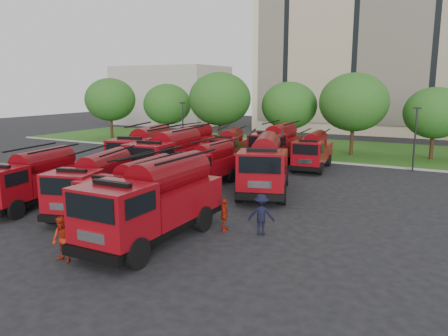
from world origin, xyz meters
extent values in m
plane|color=black|center=(0.00, 0.00, 0.00)|extent=(140.00, 140.00, 0.00)
cube|color=#235416|center=(0.00, 26.00, 0.06)|extent=(70.00, 16.00, 0.12)
cube|color=gray|center=(0.00, 17.90, 0.07)|extent=(70.00, 0.30, 0.14)
cube|color=beige|center=(2.00, 48.00, 12.50)|extent=(30.00, 14.00, 25.00)
cube|color=black|center=(2.00, 40.90, 12.50)|extent=(28.00, 0.15, 22.00)
cube|color=#9C968A|center=(-30.00, 44.00, 5.00)|extent=(18.00, 12.00, 10.00)
cylinder|color=#382314|center=(-24.00, 22.00, 1.31)|extent=(0.36, 0.36, 2.62)
ellipsoid|color=#164714|center=(-24.00, 22.00, 5.03)|extent=(6.30, 6.30, 5.36)
cylinder|color=#382314|center=(-16.00, 23.00, 1.19)|extent=(0.36, 0.36, 2.38)
ellipsoid|color=#164714|center=(-16.00, 23.00, 4.56)|extent=(5.71, 5.71, 4.86)
cylinder|color=#382314|center=(-8.00, 21.50, 1.40)|extent=(0.36, 0.36, 2.80)
ellipsoid|color=#164714|center=(-8.00, 21.50, 5.36)|extent=(6.72, 6.72, 5.71)
cylinder|color=#382314|center=(-1.00, 24.00, 1.22)|extent=(0.36, 0.36, 2.45)
ellipsoid|color=#164714|center=(-1.00, 24.00, 4.69)|extent=(5.88, 5.88, 5.00)
cylinder|color=#382314|center=(6.00, 22.50, 1.36)|extent=(0.36, 0.36, 2.73)
ellipsoid|color=#164714|center=(6.00, 22.50, 5.23)|extent=(6.55, 6.55, 5.57)
cylinder|color=#382314|center=(13.00, 23.50, 1.14)|extent=(0.36, 0.36, 2.27)
ellipsoid|color=#164714|center=(13.00, 23.50, 4.36)|extent=(5.46, 5.46, 4.64)
cylinder|color=black|center=(-10.00, 17.20, 2.50)|extent=(0.14, 0.14, 5.00)
cube|color=black|center=(-10.00, 17.20, 5.05)|extent=(0.60, 0.25, 0.12)
cylinder|color=black|center=(12.00, 17.20, 2.50)|extent=(0.14, 0.14, 5.00)
cube|color=black|center=(12.00, 17.20, 5.05)|extent=(0.60, 0.25, 0.12)
cube|color=black|center=(-6.37, -4.04, 0.62)|extent=(3.23, 6.97, 0.29)
cube|color=maroon|center=(-6.53, -3.00, 1.39)|extent=(3.01, 4.72, 1.25)
cylinder|color=#570308|center=(-6.53, -3.00, 2.41)|extent=(2.05, 4.20, 1.44)
cylinder|color=black|center=(-4.89, -6.33, 0.53)|extent=(0.50, 1.09, 1.05)
cylinder|color=black|center=(-7.72, -2.51, 0.53)|extent=(0.50, 1.09, 1.05)
cylinder|color=black|center=(-5.55, -2.17, 0.53)|extent=(0.50, 1.09, 1.05)
cube|color=black|center=(-2.25, -3.21, 0.63)|extent=(3.98, 7.13, 0.29)
cube|color=black|center=(-1.32, -6.52, 0.58)|extent=(2.40, 0.89, 0.34)
cube|color=maroon|center=(-1.62, -5.44, 1.72)|extent=(2.86, 2.69, 1.89)
cube|color=black|center=(-1.33, -6.49, 2.16)|extent=(1.97, 0.60, 0.82)
cube|color=maroon|center=(-2.54, -2.18, 1.40)|extent=(3.49, 4.93, 1.26)
cylinder|color=#570308|center=(-2.54, -2.18, 2.43)|extent=(2.50, 4.31, 1.45)
cylinder|color=black|center=(-2.64, -5.93, 0.53)|extent=(0.62, 1.12, 1.07)
cylinder|color=black|center=(-0.50, -5.33, 0.53)|extent=(0.62, 1.12, 1.07)
cylinder|color=black|center=(-3.80, -1.83, 0.53)|extent=(0.62, 1.12, 1.07)
cylinder|color=black|center=(-1.65, -1.23, 0.53)|extent=(0.62, 1.12, 1.07)
cube|color=black|center=(0.56, -3.36, 0.60)|extent=(2.58, 6.64, 0.28)
cube|color=black|center=(0.79, -6.65, 0.56)|extent=(2.33, 0.39, 0.33)
cube|color=maroon|center=(0.71, -5.58, 1.65)|extent=(2.41, 2.20, 1.81)
cube|color=black|center=(0.78, -6.62, 2.07)|extent=(1.95, 0.18, 0.79)
cube|color=maroon|center=(0.49, -2.34, 1.35)|extent=(2.56, 4.42, 1.21)
cylinder|color=#570308|center=(0.49, -2.34, 2.34)|extent=(1.66, 3.99, 1.39)
cylinder|color=black|center=(-0.34, -5.84, 0.51)|extent=(0.39, 1.04, 1.02)
cylinder|color=black|center=(1.79, -5.69, 0.51)|extent=(0.39, 1.04, 1.02)
cylinder|color=black|center=(-0.62, -1.76, 0.51)|extent=(0.39, 1.04, 1.02)
cylinder|color=black|center=(1.51, -1.61, 0.51)|extent=(0.39, 1.04, 1.02)
cube|color=black|center=(3.32, -5.37, 0.72)|extent=(2.55, 7.73, 0.33)
cube|color=black|center=(3.32, -9.29, 0.66)|extent=(2.76, 0.28, 0.39)
cube|color=maroon|center=(3.32, -8.02, 1.96)|extent=(2.71, 2.43, 2.15)
cube|color=black|center=(3.32, -9.25, 2.46)|extent=(2.32, 0.06, 0.94)
cube|color=maroon|center=(3.31, -4.15, 1.60)|extent=(2.71, 5.08, 1.44)
cylinder|color=#570308|center=(3.31, -4.15, 2.77)|extent=(1.66, 4.64, 1.66)
cylinder|color=black|center=(2.05, -8.24, 0.61)|extent=(0.39, 1.22, 1.21)
cylinder|color=black|center=(4.59, -8.24, 0.61)|extent=(0.39, 1.22, 1.21)
cylinder|color=black|center=(2.04, -3.38, 0.61)|extent=(0.39, 1.22, 1.21)
cylinder|color=black|center=(4.58, -3.38, 0.61)|extent=(0.39, 1.22, 1.21)
cube|color=black|center=(-6.21, 6.11, 0.73)|extent=(4.52, 8.24, 0.34)
cube|color=black|center=(-5.17, 2.28, 0.67)|extent=(2.78, 1.00, 0.39)
cube|color=maroon|center=(-5.51, 3.52, 1.99)|extent=(3.29, 3.09, 2.18)
cube|color=black|center=(-5.18, 2.31, 2.49)|extent=(2.28, 0.66, 0.95)
cube|color=maroon|center=(-6.53, 7.30, 1.62)|extent=(3.99, 5.69, 1.46)
cylinder|color=#570308|center=(-6.53, 7.30, 2.81)|extent=(2.84, 4.98, 1.68)
cylinder|color=black|center=(-6.69, 2.97, 0.62)|extent=(0.70, 1.29, 1.23)
cylinder|color=black|center=(-4.21, 3.64, 0.62)|extent=(0.70, 1.29, 1.23)
cylinder|color=black|center=(-7.97, 7.73, 0.62)|extent=(0.70, 1.29, 1.23)
cylinder|color=black|center=(-5.49, 8.39, 0.62)|extent=(0.70, 1.29, 1.23)
cube|color=black|center=(-3.23, 5.10, 0.72)|extent=(3.26, 7.96, 0.33)
cube|color=black|center=(-2.86, 1.18, 0.66)|extent=(2.78, 0.54, 0.39)
cube|color=maroon|center=(-2.98, 2.45, 1.97)|extent=(2.93, 2.68, 2.16)
cube|color=black|center=(-2.86, 1.21, 2.47)|extent=(2.32, 0.27, 0.94)
cube|color=maroon|center=(-3.34, 6.31, 1.61)|extent=(3.18, 5.33, 1.44)
cylinder|color=#570308|center=(-3.34, 6.31, 2.78)|extent=(2.09, 4.79, 1.66)
cylinder|color=black|center=(-4.23, 2.11, 0.61)|extent=(0.50, 1.25, 1.22)
cylinder|color=black|center=(-1.69, 2.35, 0.61)|extent=(0.50, 1.25, 1.22)
cylinder|color=black|center=(-4.68, 6.96, 0.61)|extent=(0.50, 1.25, 1.22)
cylinder|color=black|center=(-2.15, 7.20, 0.61)|extent=(0.50, 1.25, 1.22)
cube|color=black|center=(-0.02, 4.99, 0.58)|extent=(2.08, 6.25, 0.27)
cube|color=black|center=(0.00, 1.83, 0.54)|extent=(2.23, 0.23, 0.31)
cube|color=maroon|center=(-0.01, 2.85, 1.58)|extent=(2.19, 1.97, 1.74)
cube|color=black|center=(0.00, 1.85, 1.98)|extent=(1.87, 0.05, 0.76)
cube|color=maroon|center=(-0.02, 5.98, 1.29)|extent=(2.20, 4.11, 1.16)
cylinder|color=#570308|center=(-0.02, 5.98, 2.24)|extent=(1.36, 3.75, 1.34)
cylinder|color=black|center=(-1.03, 2.67, 0.49)|extent=(0.32, 0.98, 0.98)
cylinder|color=black|center=(1.02, 2.68, 0.49)|extent=(0.32, 0.98, 0.98)
cylinder|color=black|center=(-1.05, 6.60, 0.49)|extent=(0.32, 0.98, 0.98)
cylinder|color=black|center=(1.00, 6.60, 0.49)|extent=(0.32, 0.98, 0.98)
cube|color=black|center=(4.14, 5.19, 0.72)|extent=(4.89, 8.19, 0.33)
cube|color=black|center=(5.39, 1.44, 0.67)|extent=(2.72, 1.14, 0.39)
cube|color=maroon|center=(4.99, 2.66, 1.97)|extent=(3.36, 3.18, 2.17)
cube|color=black|center=(5.38, 1.48, 2.47)|extent=(2.23, 0.79, 0.95)
cube|color=maroon|center=(3.76, 6.35, 1.61)|extent=(4.20, 5.71, 1.45)
cylinder|color=#570308|center=(3.76, 6.35, 2.79)|extent=(3.06, 4.96, 1.67)
cylinder|color=black|center=(3.85, 2.04, 0.61)|extent=(0.76, 1.28, 1.22)
cylinder|color=black|center=(6.27, 2.85, 0.61)|extent=(0.76, 1.28, 1.22)
cylinder|color=black|center=(2.30, 6.68, 0.61)|extent=(0.76, 1.28, 1.22)
cylinder|color=black|center=(4.72, 7.49, 0.61)|extent=(0.76, 1.28, 1.22)
cube|color=black|center=(-7.58, 14.58, 0.60)|extent=(2.65, 6.62, 0.28)
cube|color=black|center=(-7.85, 11.32, 0.55)|extent=(2.32, 0.42, 0.32)
cube|color=maroon|center=(-7.76, 12.37, 1.64)|extent=(2.42, 2.21, 1.80)
cube|color=black|center=(-7.84, 11.34, 2.06)|extent=(1.94, 0.20, 0.79)
cube|color=maroon|center=(-7.50, 15.60, 1.34)|extent=(2.60, 4.42, 1.20)
cylinder|color=#570308|center=(-7.50, 15.60, 2.32)|extent=(1.70, 3.98, 1.39)
cylinder|color=black|center=(-8.83, 12.28, 0.51)|extent=(0.41, 1.04, 1.02)
cylinder|color=black|center=(-6.72, 12.10, 0.51)|extent=(0.41, 1.04, 1.02)
cylinder|color=black|center=(-8.50, 16.33, 0.51)|extent=(0.41, 1.04, 1.02)
cylinder|color=black|center=(-6.38, 16.16, 0.51)|extent=(0.41, 1.04, 1.02)
cube|color=black|center=(-2.80, 13.70, 0.59)|extent=(3.53, 6.65, 0.27)
cube|color=black|center=(-2.04, 10.58, 0.54)|extent=(2.25, 0.76, 0.32)
cube|color=maroon|center=(-2.28, 11.59, 1.61)|extent=(2.63, 2.46, 1.76)
cube|color=black|center=(-2.04, 10.61, 2.01)|extent=(1.86, 0.50, 0.77)
cube|color=maroon|center=(-3.04, 14.67, 1.31)|extent=(3.15, 4.57, 1.18)
cylinder|color=#570308|center=(-3.04, 14.67, 2.27)|extent=(2.23, 4.01, 1.36)
cylinder|color=black|center=(-3.25, 11.17, 0.50)|extent=(0.55, 1.04, 0.99)
cylinder|color=black|center=(-1.23, 11.67, 0.50)|extent=(0.55, 1.04, 0.99)
cylinder|color=black|center=(-4.20, 15.03, 0.50)|extent=(0.55, 1.04, 0.99)
cylinder|color=black|center=(-2.18, 15.53, 0.50)|extent=(0.55, 1.04, 0.99)
cube|color=black|center=(1.21, 14.88, 0.69)|extent=(2.83, 7.59, 0.32)
cube|color=black|center=(1.40, 11.09, 0.64)|extent=(2.68, 0.40, 0.37)
cube|color=maroon|center=(1.34, 12.32, 1.90)|extent=(2.73, 2.48, 2.08)
cube|color=black|center=(1.40, 11.13, 2.38)|extent=(2.24, 0.17, 0.91)
cube|color=maroon|center=(1.15, 16.05, 1.55)|extent=(2.86, 5.04, 1.39)
cylinder|color=#570308|center=(1.15, 16.05, 2.68)|extent=(1.83, 4.56, 1.60)
cylinder|color=black|center=(0.13, 12.04, 0.59)|extent=(0.43, 1.19, 1.18)
cylinder|color=black|center=(2.58, 12.17, 0.59)|extent=(0.43, 1.19, 1.18)
cylinder|color=black|center=(-0.11, 16.74, 0.59)|extent=(0.43, 1.19, 1.18)
cylinder|color=black|center=(2.34, 16.86, 0.59)|extent=(0.43, 1.19, 1.18)
cube|color=black|center=(4.56, 14.50, 0.59)|extent=(2.73, 6.57, 0.27)
cube|color=black|center=(4.88, 11.27, 0.55)|extent=(2.30, 0.45, 0.32)
cube|color=maroon|center=(4.77, 12.32, 1.62)|extent=(2.43, 2.22, 1.78)
cube|color=black|center=(4.88, 11.30, 2.03)|extent=(1.91, 0.24, 0.78)
cube|color=maroon|center=(4.46, 15.50, 1.32)|extent=(2.65, 4.40, 1.19)
cylinder|color=#570308|center=(4.46, 15.50, 2.30)|extent=(1.75, 3.95, 1.37)
cylinder|color=black|center=(3.75, 12.03, 0.50)|extent=(0.42, 1.03, 1.00)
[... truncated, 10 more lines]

